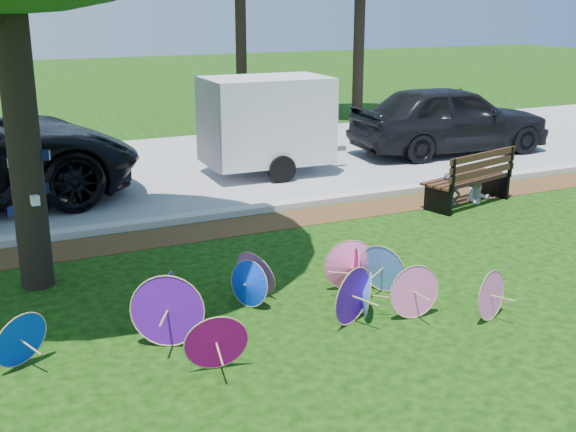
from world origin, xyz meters
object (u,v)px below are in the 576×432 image
cargo_trailer (267,120)px  person_left (450,175)px  parasol_pile (290,293)px  park_bench (467,177)px  person_right (479,173)px  dark_pickup (450,119)px

cargo_trailer → person_left: bearing=-59.5°
cargo_trailer → parasol_pile: bearing=-109.9°
park_bench → person_right: bearing=-6.2°
park_bench → person_left: bearing=157.5°
dark_pickup → cargo_trailer: bearing=96.6°
cargo_trailer → person_left: (2.10, -3.89, -0.64)m
parasol_pile → person_left: (5.03, 3.37, 0.25)m
parasol_pile → cargo_trailer: size_ratio=2.23×
parasol_pile → person_right: bearing=30.4°
parasol_pile → cargo_trailer: cargo_trailer is taller
dark_pickup → person_right: (-2.44, -4.09, -0.32)m
dark_pickup → parasol_pile: bearing=136.8°
parasol_pile → person_left: size_ratio=4.95×
dark_pickup → person_left: size_ratio=4.27×
parasol_pile → person_left: person_left is taller
dark_pickup → person_right: dark_pickup is taller
person_left → cargo_trailer: bearing=135.3°
dark_pickup → person_left: dark_pickup is taller
cargo_trailer → dark_pickup: bearing=4.2°
parasol_pile → dark_pickup: size_ratio=1.16×
parasol_pile → person_right: (5.73, 3.37, 0.21)m
person_right → park_bench: bearing=-160.3°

